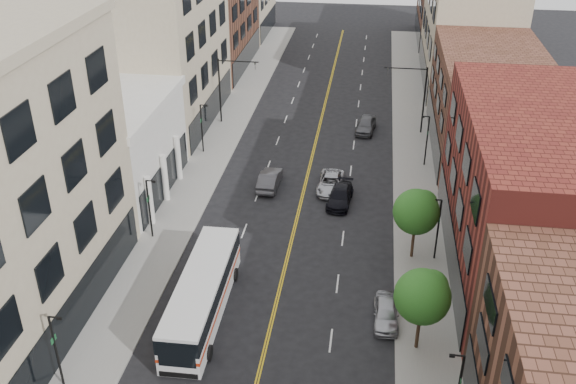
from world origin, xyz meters
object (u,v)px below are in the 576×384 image
at_px(city_bus, 202,293).
at_px(car_lane_c, 366,125).
at_px(car_lane_behind, 270,179).
at_px(car_lane_a, 340,196).
at_px(car_parked_far, 386,313).
at_px(car_lane_b, 331,183).

height_order(city_bus, car_lane_c, city_bus).
height_order(car_lane_behind, car_lane_a, car_lane_behind).
xyz_separation_m(car_lane_behind, car_lane_c, (8.25, 14.00, 0.01)).
bearing_deg(car_lane_a, car_parked_far, -70.13).
bearing_deg(car_lane_b, car_lane_behind, -175.43).
bearing_deg(car_lane_c, car_lane_a, -89.34).
xyz_separation_m(car_lane_a, car_lane_c, (1.71, 16.09, 0.09)).
xyz_separation_m(city_bus, car_lane_b, (6.99, 18.64, -1.13)).
height_order(city_bus, car_lane_behind, city_bus).
relative_size(city_bus, car_parked_far, 3.01).
bearing_deg(car_parked_far, car_lane_b, 104.77).
height_order(car_lane_behind, car_lane_b, car_lane_behind).
bearing_deg(car_lane_behind, car_parked_far, 122.95).
bearing_deg(car_lane_b, car_lane_c, 80.71).
bearing_deg(city_bus, car_lane_b, 68.73).
relative_size(car_lane_behind, car_lane_a, 0.99).
xyz_separation_m(car_lane_behind, car_lane_b, (5.56, 0.27, -0.09)).
xyz_separation_m(car_parked_far, car_lane_c, (-2.31, 31.36, 0.09)).
bearing_deg(car_parked_far, car_lane_behind, 120.23).
height_order(car_lane_behind, car_lane_c, car_lane_c).
relative_size(city_bus, car_lane_b, 2.48).
bearing_deg(city_bus, car_lane_behind, 84.83).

